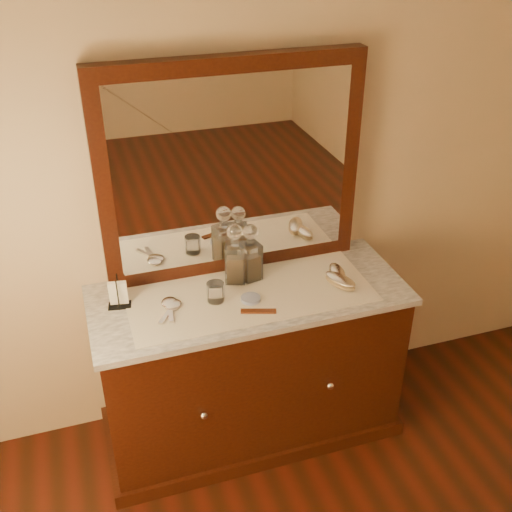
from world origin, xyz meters
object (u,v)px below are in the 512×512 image
dresser_cabinet (250,367)px  mirror_frame (232,170)px  pin_dish (251,299)px  hand_mirror_inner (172,307)px  decanter_right (250,258)px  hand_mirror_outer (170,305)px  napkin_rack (118,295)px  brush_far (337,273)px  comb (258,311)px  brush_near (340,281)px  decanter_left (235,259)px

dresser_cabinet → mirror_frame: bearing=90.0°
pin_dish → hand_mirror_inner: same height
decanter_right → hand_mirror_outer: decanter_right is taller
napkin_rack → brush_far: 1.01m
dresser_cabinet → decanter_right: (0.04, 0.11, 0.55)m
decanter_right → brush_far: (0.39, -0.11, -0.09)m
dresser_cabinet → comb: comb is taller
hand_mirror_outer → hand_mirror_inner: (0.01, -0.02, -0.00)m
decanter_right → comb: bearing=-100.5°
pin_dish → brush_near: size_ratio=0.48×
pin_dish → decanter_right: (0.06, 0.17, 0.10)m
napkin_rack → brush_far: size_ratio=0.96×
mirror_frame → napkin_rack: (-0.57, -0.17, -0.44)m
decanter_right → napkin_rack: bearing=-177.0°
hand_mirror_outer → mirror_frame: bearing=33.8°
brush_near → brush_far: 0.08m
comb → decanter_left: (-0.02, 0.27, 0.11)m
comb → hand_mirror_outer: 0.39m
mirror_frame → brush_near: size_ratio=6.53×
pin_dish → decanter_left: (-0.02, 0.18, 0.11)m
decanter_right → hand_mirror_inner: 0.43m
mirror_frame → decanter_right: 0.41m
dresser_cabinet → hand_mirror_outer: (-0.36, 0.00, 0.45)m
napkin_rack → brush_near: (0.99, -0.16, -0.03)m
dresser_cabinet → comb: size_ratio=9.09×
mirror_frame → napkin_rack: mirror_frame is taller
comb → hand_mirror_inner: hand_mirror_inner is taller
brush_far → hand_mirror_outer: bearing=179.6°
brush_far → mirror_frame: bearing=150.0°
hand_mirror_outer → dresser_cabinet: bearing=-0.3°
hand_mirror_outer → brush_near: bearing=-5.9°
napkin_rack → hand_mirror_outer: (0.21, -0.08, -0.05)m
hand_mirror_outer → comb: bearing=-24.5°
pin_dish → decanter_right: bearing=72.4°
comb → brush_far: brush_far is taller
comb → dresser_cabinet: bearing=105.0°
decanter_left → brush_near: 0.49m
brush_near → hand_mirror_inner: bearing=175.6°
pin_dish → decanter_left: 0.21m
dresser_cabinet → hand_mirror_outer: size_ratio=7.30×
napkin_rack → decanter_left: 0.54m
mirror_frame → decanter_left: mirror_frame is taller
hand_mirror_outer → hand_mirror_inner: bearing=-75.5°
comb → pin_dish: bearing=111.2°
brush_near → hand_mirror_inner: size_ratio=1.04×
hand_mirror_inner → dresser_cabinet: bearing=2.9°
mirror_frame → hand_mirror_inner: mirror_frame is taller
comb → brush_near: (0.42, 0.08, 0.02)m
comb → hand_mirror_outer: bearing=173.5°
mirror_frame → hand_mirror_inner: bearing=-143.7°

